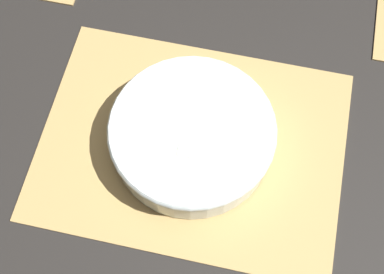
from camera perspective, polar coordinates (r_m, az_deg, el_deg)
name	(u,v)px	position (r m, az deg, el deg)	size (l,w,h in m)	color
ground_plane	(192,145)	(0.83, 0.00, -0.85)	(6.00, 6.00, 0.00)	black
bamboo_mat_center	(192,144)	(0.82, 0.00, -0.76)	(0.46, 0.35, 0.01)	tan
fruit_salad_bowl	(192,134)	(0.79, -0.03, 0.29)	(0.25, 0.25, 0.06)	silver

